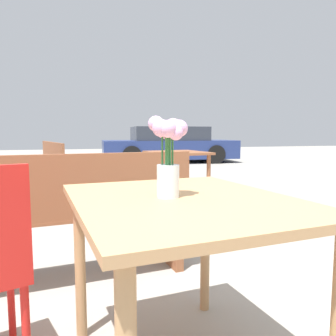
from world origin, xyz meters
The scene contains 6 objects.
table_front centered at (0.00, 0.00, 0.63)m, with size 0.87×1.03×0.73m.
flower_vase centered at (-0.05, 0.02, 0.90)m, with size 0.14×0.14×0.30m.
bench_near centered at (-0.41, 0.97, 0.46)m, with size 1.60×0.50×0.85m.
bench_far centered at (-0.71, 3.84, 0.46)m, with size 0.68×1.70×0.85m.
table_back centered at (0.94, 2.83, 0.61)m, with size 0.76×0.84×0.74m.
parked_car centered at (2.89, 9.50, 0.58)m, with size 4.53×2.11×1.19m.
Camera 1 is at (-0.41, -1.14, 0.97)m, focal length 35.00 mm.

